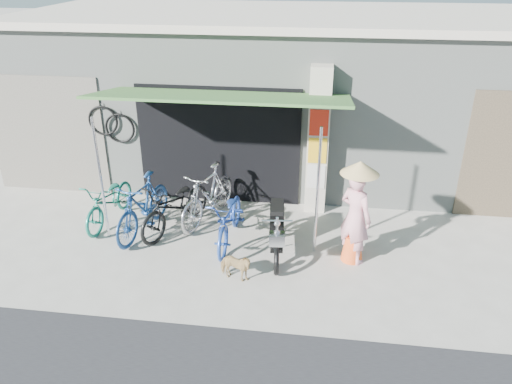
# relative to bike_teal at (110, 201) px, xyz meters

# --- Properties ---
(ground) EXTENTS (80.00, 80.00, 0.00)m
(ground) POSITION_rel_bike_teal_xyz_m (3.16, -1.30, -0.47)
(ground) COLOR #AFA99E
(ground) RESTS_ON ground
(bicycle_shop) EXTENTS (12.30, 5.30, 3.66)m
(bicycle_shop) POSITION_rel_bike_teal_xyz_m (3.15, 3.79, 1.37)
(bicycle_shop) COLOR gray
(bicycle_shop) RESTS_ON ground
(shop_pillar) EXTENTS (0.42, 0.44, 3.00)m
(shop_pillar) POSITION_rel_bike_teal_xyz_m (4.01, 1.14, 1.03)
(shop_pillar) COLOR #BBB29F
(shop_pillar) RESTS_ON ground
(awning) EXTENTS (4.60, 1.88, 2.72)m
(awning) POSITION_rel_bike_teal_xyz_m (2.25, 0.32, 2.05)
(awning) COLOR #345E2A
(awning) RESTS_ON ground
(neighbour_left) EXTENTS (2.60, 0.06, 2.60)m
(neighbour_left) POSITION_rel_bike_teal_xyz_m (-1.84, 1.29, 0.83)
(neighbour_left) COLOR #6B665B
(neighbour_left) RESTS_ON ground
(bike_teal) EXTENTS (0.79, 1.83, 0.94)m
(bike_teal) POSITION_rel_bike_teal_xyz_m (0.00, 0.00, 0.00)
(bike_teal) COLOR #18705C
(bike_teal) RESTS_ON ground
(bike_blue) EXTENTS (0.89, 1.96, 1.14)m
(bike_blue) POSITION_rel_bike_teal_xyz_m (0.80, -0.31, 0.10)
(bike_blue) COLOR navy
(bike_blue) RESTS_ON ground
(bike_black) EXTENTS (1.40, 2.06, 1.03)m
(bike_black) POSITION_rel_bike_teal_xyz_m (1.39, -0.12, 0.04)
(bike_black) COLOR black
(bike_black) RESTS_ON ground
(bike_silver) EXTENTS (1.13, 1.98, 1.15)m
(bike_silver) POSITION_rel_bike_teal_xyz_m (1.92, 0.32, 0.11)
(bike_silver) COLOR #B5B4B9
(bike_silver) RESTS_ON ground
(bike_navy) EXTENTS (0.68, 1.86, 0.97)m
(bike_navy) POSITION_rel_bike_teal_xyz_m (2.50, -0.43, 0.02)
(bike_navy) COLOR #22439C
(bike_navy) RESTS_ON ground
(street_dog) EXTENTS (0.65, 0.43, 0.51)m
(street_dog) POSITION_rel_bike_teal_xyz_m (2.79, -1.61, -0.21)
(street_dog) COLOR #A57657
(street_dog) RESTS_ON ground
(moped) EXTENTS (0.51, 1.79, 1.01)m
(moped) POSITION_rel_bike_teal_xyz_m (3.38, -0.66, -0.01)
(moped) COLOR black
(moped) RESTS_ON ground
(nun) EXTENTS (0.73, 0.71, 1.87)m
(nun) POSITION_rel_bike_teal_xyz_m (4.71, -0.74, 0.45)
(nun) COLOR pink
(nun) RESTS_ON ground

